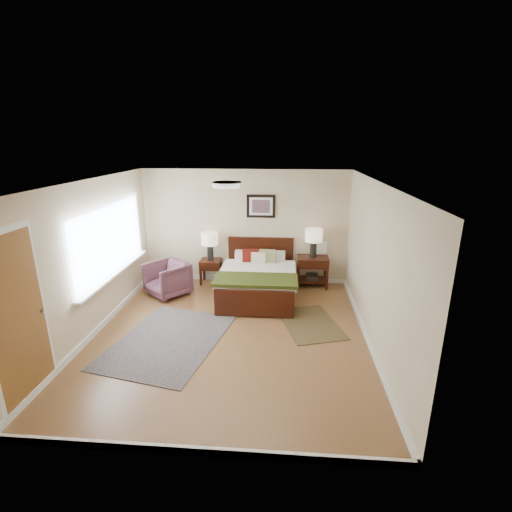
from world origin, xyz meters
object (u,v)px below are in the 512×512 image
(bed, at_px, (258,275))
(rug_persian, at_px, (169,340))
(lamp_left, at_px, (210,241))
(armchair, at_px, (167,279))
(nightstand_left, at_px, (211,265))
(nightstand_right, at_px, (312,268))
(lamp_right, at_px, (314,238))

(bed, xyz_separation_m, rug_persian, (-1.30, -1.87, -0.46))
(bed, xyz_separation_m, lamp_left, (-1.10, 0.69, 0.51))
(lamp_left, distance_m, armchair, 1.24)
(bed, bearing_deg, armchair, -178.27)
(nightstand_left, height_order, rug_persian, nightstand_left)
(nightstand_right, bearing_deg, lamp_right, 90.00)
(lamp_left, height_order, rug_persian, lamp_left)
(nightstand_left, xyz_separation_m, lamp_right, (2.25, 0.02, 0.68))
(nightstand_left, height_order, nightstand_right, nightstand_right)
(nightstand_right, xyz_separation_m, lamp_left, (-2.25, 0.01, 0.57))
(nightstand_left, xyz_separation_m, armchair, (-0.76, -0.73, -0.08))
(bed, relative_size, nightstand_right, 2.81)
(bed, height_order, rug_persian, bed)
(bed, height_order, lamp_left, lamp_left)
(bed, xyz_separation_m, nightstand_left, (-1.10, 0.67, -0.05))
(bed, bearing_deg, lamp_left, 147.82)
(nightstand_right, xyz_separation_m, lamp_right, (-0.00, 0.01, 0.69))
(lamp_left, distance_m, lamp_right, 2.25)
(bed, distance_m, lamp_left, 1.40)
(nightstand_left, distance_m, nightstand_right, 2.25)
(nightstand_left, relative_size, nightstand_right, 0.81)
(bed, height_order, nightstand_left, bed)
(lamp_right, bearing_deg, nightstand_left, -179.50)
(nightstand_left, bearing_deg, lamp_right, 0.50)
(nightstand_right, height_order, lamp_left, lamp_left)
(nightstand_right, distance_m, armchair, 3.10)
(lamp_right, relative_size, armchair, 0.80)
(bed, relative_size, armchair, 2.45)
(nightstand_right, bearing_deg, lamp_left, 179.62)
(lamp_left, relative_size, rug_persian, 0.28)
(armchair, height_order, rug_persian, armchair)
(armchair, bearing_deg, nightstand_left, 84.30)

